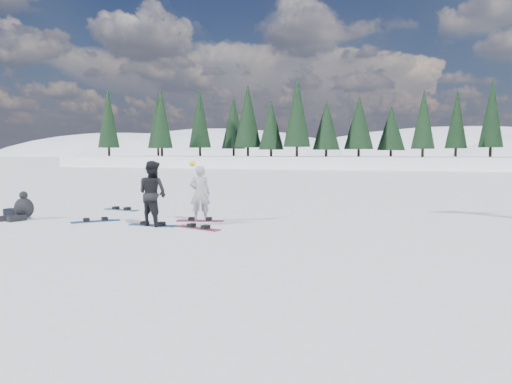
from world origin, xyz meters
TOP-DOWN VIEW (x-y plane):
  - ground at (0.00, 0.00)m, footprint 420.00×420.00m
  - alpine_backdrop at (-11.72, 189.17)m, footprint 412.50×227.00m
  - snowboarder_woman at (-1.25, 1.24)m, footprint 0.76×0.64m
  - snowboarder_man at (-2.19, -0.08)m, footprint 1.11×0.97m
  - seated_rider at (-6.99, -0.10)m, footprint 0.81×1.18m
  - gear_bag at (-7.69, 0.15)m, footprint 0.47×0.32m
  - snowboard_woman at (-1.24, 1.24)m, footprint 1.52×0.64m
  - snowboard_man at (-2.19, -0.08)m, footprint 1.50×0.30m
  - snowboard_loose_b at (-0.66, -0.18)m, footprint 1.51×0.75m
  - snowboard_loose_c at (-5.33, 3.07)m, footprint 1.52×0.50m
  - snowboard_loose_a at (-4.36, 0.13)m, footprint 1.26×1.26m

SIDE VIEW (x-z plane):
  - alpine_backdrop at x=-11.72m, z-range -40.57..12.63m
  - ground at x=0.00m, z-range 0.00..0.00m
  - snowboard_woman at x=-1.24m, z-range 0.00..0.03m
  - snowboard_man at x=-2.19m, z-range 0.00..0.03m
  - snowboard_loose_b at x=-0.66m, z-range 0.00..0.03m
  - snowboard_loose_c at x=-5.33m, z-range 0.00..0.03m
  - snowboard_loose_a at x=-4.36m, z-range 0.00..0.03m
  - gear_bag at x=-7.69m, z-range 0.00..0.30m
  - seated_rider at x=-6.99m, z-range -0.11..0.82m
  - snowboarder_woman at x=-1.25m, z-range -0.06..1.86m
  - snowboarder_man at x=-2.19m, z-range 0.00..1.95m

